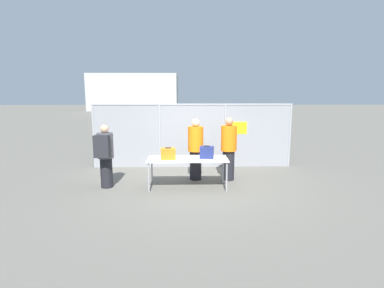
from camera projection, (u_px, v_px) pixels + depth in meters
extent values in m
plane|color=#605E56|center=(195.00, 187.00, 7.84)|extent=(120.00, 120.00, 0.00)
cylinder|color=#9EA0A5|center=(94.00, 136.00, 9.76)|extent=(0.07, 0.07, 2.10)
cylinder|color=#9EA0A5|center=(160.00, 136.00, 9.81)|extent=(0.07, 0.07, 2.10)
cylinder|color=#9EA0A5|center=(225.00, 136.00, 9.86)|extent=(0.07, 0.07, 2.10)
cylinder|color=#9EA0A5|center=(290.00, 135.00, 9.91)|extent=(0.07, 0.07, 2.10)
cube|color=gray|center=(192.00, 136.00, 9.84)|extent=(6.46, 0.01, 2.10)
cube|color=#9EA0A5|center=(192.00, 104.00, 9.67)|extent=(6.46, 0.04, 0.04)
cube|color=yellow|center=(238.00, 128.00, 9.82)|extent=(0.60, 0.01, 0.40)
cube|color=silver|center=(188.00, 159.00, 7.65)|extent=(2.04, 0.83, 0.02)
cylinder|color=#99999E|center=(149.00, 178.00, 7.35)|extent=(0.04, 0.04, 0.75)
cylinder|color=#99999E|center=(227.00, 177.00, 7.39)|extent=(0.04, 0.04, 0.75)
cylinder|color=#99999E|center=(152.00, 170.00, 8.04)|extent=(0.04, 0.04, 0.75)
cylinder|color=#99999E|center=(223.00, 170.00, 8.09)|extent=(0.04, 0.04, 0.75)
cube|color=orange|center=(168.00, 154.00, 7.57)|extent=(0.39, 0.36, 0.27)
cube|color=black|center=(168.00, 148.00, 7.54)|extent=(0.15, 0.04, 0.02)
cube|color=navy|center=(207.00, 152.00, 7.65)|extent=(0.38, 0.29, 0.31)
cube|color=black|center=(207.00, 146.00, 7.62)|extent=(0.14, 0.04, 0.02)
cylinder|color=black|center=(107.00, 173.00, 7.76)|extent=(0.31, 0.31, 0.78)
cylinder|color=#4C4C51|center=(105.00, 145.00, 7.64)|extent=(0.41, 0.41, 0.65)
sphere|color=tan|center=(104.00, 129.00, 7.57)|extent=(0.21, 0.21, 0.21)
cube|color=#232328|center=(102.00, 146.00, 7.33)|extent=(0.37, 0.22, 0.55)
cylinder|color=black|center=(196.00, 165.00, 8.47)|extent=(0.33, 0.33, 0.82)
cylinder|color=orange|center=(196.00, 139.00, 8.35)|extent=(0.43, 0.43, 0.69)
sphere|color=beige|center=(196.00, 123.00, 8.27)|extent=(0.22, 0.22, 0.22)
cylinder|color=black|center=(228.00, 165.00, 8.43)|extent=(0.33, 0.33, 0.84)
cylinder|color=orange|center=(229.00, 138.00, 8.31)|extent=(0.44, 0.44, 0.70)
sphere|color=#A57A5B|center=(229.00, 122.00, 8.23)|extent=(0.23, 0.23, 0.23)
cube|color=white|center=(221.00, 143.00, 12.10)|extent=(2.41, 1.27, 0.55)
sphere|color=black|center=(212.00, 149.00, 11.42)|extent=(0.66, 0.66, 0.66)
sphere|color=black|center=(209.00, 143.00, 12.81)|extent=(0.66, 0.66, 0.66)
cylinder|color=#59595B|center=(181.00, 148.00, 12.10)|extent=(0.85, 0.06, 0.06)
cube|color=#B2B7B2|center=(137.00, 92.00, 47.10)|extent=(12.68, 11.05, 5.26)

